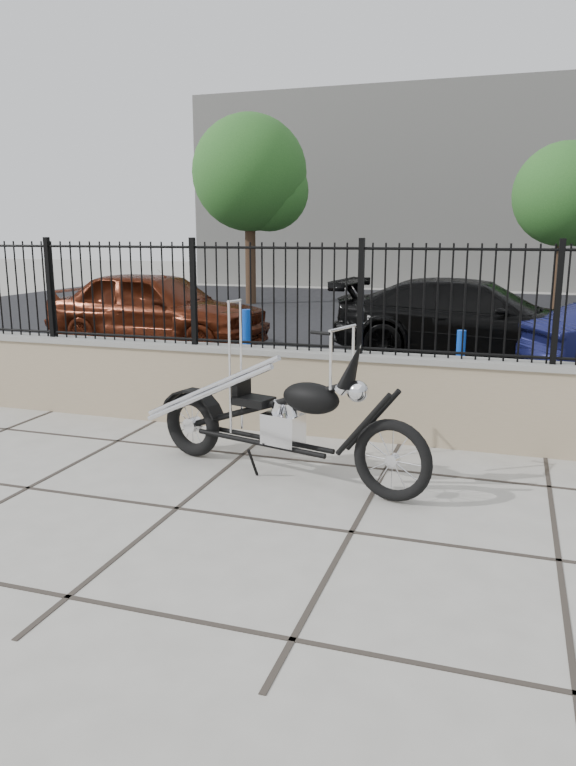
# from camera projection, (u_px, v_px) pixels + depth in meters

# --- Properties ---
(ground_plane) EXTENTS (90.00, 90.00, 0.00)m
(ground_plane) POSITION_uv_depth(u_px,v_px,m) (177.00, 508.00, 5.73)
(ground_plane) COLOR #99968E
(ground_plane) RESTS_ON ground
(parking_lot) EXTENTS (30.00, 30.00, 0.00)m
(parking_lot) POSITION_uv_depth(u_px,v_px,m) (404.00, 324.00, 17.33)
(parking_lot) COLOR black
(parking_lot) RESTS_ON ground
(retaining_wall) EXTENTS (14.00, 0.36, 0.96)m
(retaining_wall) POSITION_uv_depth(u_px,v_px,m) (274.00, 389.00, 7.94)
(retaining_wall) COLOR gray
(retaining_wall) RESTS_ON ground_plane
(iron_fence) EXTENTS (14.00, 0.08, 1.20)m
(iron_fence) POSITION_uv_depth(u_px,v_px,m) (274.00, 296.00, 7.71)
(iron_fence) COLOR black
(iron_fence) RESTS_ON retaining_wall
(background_building) EXTENTS (22.00, 6.00, 8.00)m
(background_building) POSITION_uv_depth(u_px,v_px,m) (456.00, 191.00, 29.46)
(background_building) COLOR beige
(background_building) RESTS_ON ground_plane
(chopper_motorcycle) EXTENTS (2.83, 1.21, 1.68)m
(chopper_motorcycle) POSITION_uv_depth(u_px,v_px,m) (278.00, 390.00, 6.33)
(chopper_motorcycle) COLOR black
(chopper_motorcycle) RESTS_ON ground_plane
(car_red) EXTENTS (4.70, 2.23, 1.55)m
(car_red) POSITION_uv_depth(u_px,v_px,m) (157.00, 308.00, 13.67)
(car_red) COLOR #49180A
(car_red) RESTS_ON parking_lot
(car_black) EXTENTS (5.14, 2.38, 1.45)m
(car_black) POSITION_uv_depth(u_px,v_px,m) (474.00, 320.00, 12.25)
(car_black) COLOR black
(car_black) RESTS_ON parking_lot
(bollard_a) EXTENTS (0.15, 0.15, 1.15)m
(bollard_a) POSITION_uv_depth(u_px,v_px,m) (247.00, 348.00, 10.24)
(bollard_a) COLOR #0E1BD5
(bollard_a) RESTS_ON ground_plane
(bollard_b) EXTENTS (0.12, 0.12, 1.00)m
(bollard_b) POSITION_uv_depth(u_px,v_px,m) (460.00, 367.00, 9.16)
(bollard_b) COLOR #0E2DDB
(bollard_b) RESTS_ON ground_plane
(tree_left) EXTENTS (3.59, 3.59, 6.06)m
(tree_left) POSITION_uv_depth(u_px,v_px,m) (249.00, 168.00, 21.30)
(tree_left) COLOR #382619
(tree_left) RESTS_ON ground_plane
(tree_right) EXTENTS (2.93, 2.93, 4.94)m
(tree_right) POSITION_uv_depth(u_px,v_px,m) (566.00, 189.00, 19.38)
(tree_right) COLOR #382619
(tree_right) RESTS_ON ground_plane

